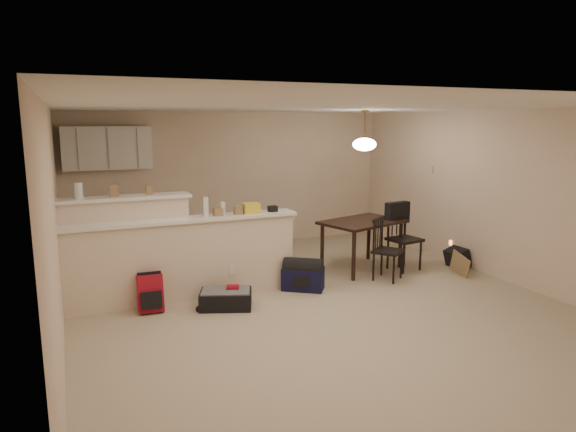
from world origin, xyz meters
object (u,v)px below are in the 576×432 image
dining_table (362,227)px  navy_duffel (303,279)px  dining_chair_near (388,249)px  red_backpack (150,293)px  pendant_lamp (364,144)px  dining_chair_far (405,238)px  black_daypack (457,258)px  suitcase (226,299)px

dining_table → navy_duffel: size_ratio=2.54×
dining_chair_near → navy_duffel: 1.39m
red_backpack → pendant_lamp: bearing=13.3°
dining_chair_far → red_backpack: bearing=174.5°
red_backpack → black_daypack: red_backpack is taller
dining_chair_far → navy_duffel: dining_chair_far is taller
dining_chair_far → pendant_lamp: bearing=145.0°
dining_chair_near → navy_duffel: size_ratio=1.64×
suitcase → red_backpack: (-0.89, 0.25, 0.12)m
dining_chair_near → black_daypack: (1.41, 0.09, -0.31)m
red_backpack → suitcase: bearing=-11.6°
red_backpack → navy_duffel: size_ratio=0.81×
dining_chair_far → suitcase: 3.16m
dining_chair_near → red_backpack: size_ratio=2.02×
pendant_lamp → suitcase: pendant_lamp is taller
dining_table → dining_chair_near: dining_chair_near is taller
pendant_lamp → suitcase: (-2.49, -0.80, -1.88)m
pendant_lamp → dining_chair_near: pendant_lamp is taller
dining_table → suitcase: dining_table is taller
red_backpack → black_daypack: bearing=4.0°
navy_duffel → dining_table: bearing=58.7°
dining_chair_near → suitcase: size_ratio=1.45×
red_backpack → dining_chair_far: bearing=7.7°
red_backpack → navy_duffel: 2.09m
dining_table → red_backpack: 3.46m
pendant_lamp → black_daypack: size_ratio=1.79×
dining_chair_near → black_daypack: dining_chair_near is taller
pendant_lamp → suitcase: 3.22m
black_daypack → red_backpack: bearing=87.6°
navy_duffel → black_daypack: 2.76m
dining_table → red_backpack: (-3.38, -0.55, -0.46)m
navy_duffel → black_daypack: (2.76, 0.00, -0.00)m
dining_table → dining_chair_near: bearing=-101.1°
dining_table → dining_chair_near: (0.06, -0.64, -0.23)m
pendant_lamp → dining_table: bearing=-153.4°
dining_table → suitcase: 2.68m
dining_chair_far → suitcase: size_ratio=1.63×
dining_chair_far → black_daypack: size_ratio=3.02×
dining_chair_near → dining_chair_far: (0.55, 0.35, 0.06)m
pendant_lamp → dining_chair_far: 1.62m
pendant_lamp → black_daypack: (1.47, -0.55, -1.84)m
suitcase → navy_duffel: (1.20, 0.25, 0.05)m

